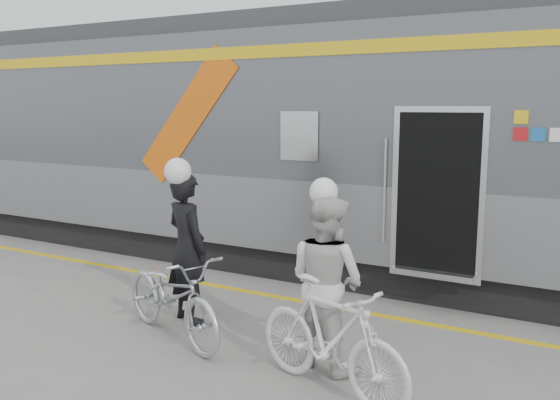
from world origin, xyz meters
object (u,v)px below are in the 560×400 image
Objects in this scene: man at (187,248)px; bicycle_left at (172,295)px; bicycle_right at (331,338)px; woman at (327,281)px.

man is 0.72m from bicycle_left.
woman is at bearing 46.20° from bicycle_right.
bicycle_right reaches higher than bicycle_left.
man reaches higher than woman.
bicycle_left is 1.09× the size of woman.
bicycle_left is (0.20, -0.55, -0.42)m from man.
man reaches higher than bicycle_right.
bicycle_left is 1.90m from woman.
bicycle_right is at bearing -179.07° from man.
woman reaches higher than bicycle_left.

